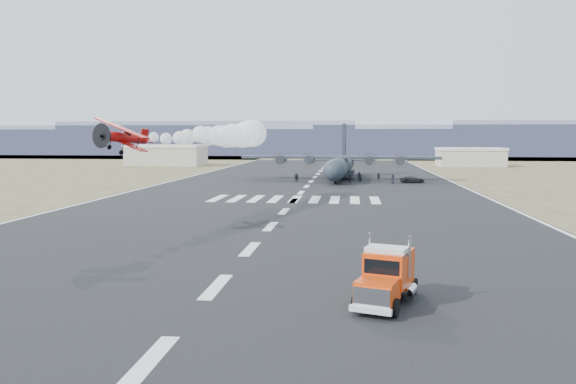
% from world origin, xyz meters
% --- Properties ---
extents(ground, '(500.00, 500.00, 0.00)m').
position_xyz_m(ground, '(0.00, 0.00, 0.00)').
color(ground, black).
rests_on(ground, ground).
extents(scrub_far, '(500.00, 80.00, 0.00)m').
position_xyz_m(scrub_far, '(0.00, 230.00, 0.00)').
color(scrub_far, brown).
rests_on(scrub_far, ground).
extents(runway_markings, '(60.00, 260.00, 0.01)m').
position_xyz_m(runway_markings, '(0.00, 60.00, 0.01)').
color(runway_markings, silver).
rests_on(runway_markings, ground).
extents(ridge_seg_b, '(150.00, 50.00, 15.00)m').
position_xyz_m(ridge_seg_b, '(-130.00, 260.00, 7.50)').
color(ridge_seg_b, '#818AA4').
rests_on(ridge_seg_b, ground).
extents(ridge_seg_c, '(150.00, 50.00, 17.00)m').
position_xyz_m(ridge_seg_c, '(-65.00, 260.00, 8.50)').
color(ridge_seg_c, '#818AA4').
rests_on(ridge_seg_c, ground).
extents(ridge_seg_d, '(150.00, 50.00, 13.00)m').
position_xyz_m(ridge_seg_d, '(0.00, 260.00, 6.50)').
color(ridge_seg_d, '#818AA4').
rests_on(ridge_seg_d, ground).
extents(ridge_seg_e, '(150.00, 50.00, 15.00)m').
position_xyz_m(ridge_seg_e, '(65.00, 260.00, 7.50)').
color(ridge_seg_e, '#818AA4').
rests_on(ridge_seg_e, ground).
extents(hangar_left, '(24.50, 14.50, 6.70)m').
position_xyz_m(hangar_left, '(-52.00, 145.00, 3.41)').
color(hangar_left, '#A8A195').
rests_on(hangar_left, ground).
extents(hangar_right, '(20.50, 12.50, 5.90)m').
position_xyz_m(hangar_right, '(46.00, 150.00, 3.01)').
color(hangar_right, '#A8A195').
rests_on(hangar_right, ground).
extents(semi_truck, '(4.18, 7.39, 3.26)m').
position_xyz_m(semi_truck, '(10.50, -2.25, 1.60)').
color(semi_truck, black).
rests_on(semi_truck, ground).
extents(aerobatic_biplane, '(6.42, 6.11, 3.45)m').
position_xyz_m(aerobatic_biplane, '(-13.49, 18.12, 9.44)').
color(aerobatic_biplane, '#AB0B0C').
extents(smoke_trail, '(8.78, 32.48, 4.16)m').
position_xyz_m(smoke_trail, '(-7.88, 44.72, 9.67)').
color(smoke_trail, white).
extents(transport_aircraft, '(43.51, 35.81, 12.57)m').
position_xyz_m(transport_aircraft, '(5.97, 91.98, 3.24)').
color(transport_aircraft, '#222833').
rests_on(transport_aircraft, ground).
extents(support_vehicle, '(5.22, 3.10, 1.36)m').
position_xyz_m(support_vehicle, '(20.91, 82.70, 0.68)').
color(support_vehicle, black).
rests_on(support_vehicle, ground).
extents(crew_a, '(0.75, 0.76, 1.61)m').
position_xyz_m(crew_a, '(-2.86, 83.48, 0.80)').
color(crew_a, black).
rests_on(crew_a, ground).
extents(crew_b, '(0.99, 0.86, 1.74)m').
position_xyz_m(crew_b, '(14.19, 86.71, 0.87)').
color(crew_b, black).
rests_on(crew_b, ground).
extents(crew_c, '(1.17, 0.60, 1.76)m').
position_xyz_m(crew_c, '(8.14, 81.89, 0.88)').
color(crew_c, black).
rests_on(crew_c, ground).
extents(crew_d, '(1.23, 0.96, 1.86)m').
position_xyz_m(crew_d, '(-3.05, 82.63, 0.93)').
color(crew_d, black).
rests_on(crew_d, ground).
extents(crew_e, '(0.97, 1.02, 1.80)m').
position_xyz_m(crew_e, '(16.80, 81.10, 0.90)').
color(crew_e, black).
rests_on(crew_e, ground).
extents(crew_f, '(1.50, 0.60, 1.58)m').
position_xyz_m(crew_f, '(6.51, 85.36, 0.79)').
color(crew_f, black).
rests_on(crew_f, ground).
extents(crew_g, '(0.72, 0.62, 1.83)m').
position_xyz_m(crew_g, '(10.38, 81.35, 0.92)').
color(crew_g, black).
rests_on(crew_g, ground).
extents(crew_h, '(0.98, 0.71, 1.83)m').
position_xyz_m(crew_h, '(10.16, 87.37, 0.92)').
color(crew_h, black).
rests_on(crew_h, ground).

